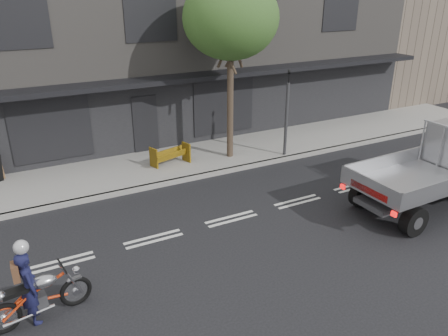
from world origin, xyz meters
TOP-DOWN VIEW (x-y plane):
  - ground at (0.00, 0.00)m, footprint 80.00×80.00m
  - sidewalk at (0.00, 4.70)m, footprint 32.00×3.20m
  - kerb at (0.00, 3.10)m, footprint 32.00×0.20m
  - building_main at (0.00, 11.30)m, footprint 26.00×10.00m
  - building_neighbour at (20.00, 11.30)m, footprint 14.00×10.00m
  - street_tree at (2.20, 4.20)m, footprint 3.40×3.40m
  - traffic_light_pole at (4.20, 3.35)m, footprint 0.12×0.12m
  - motorcycle at (-5.42, -1.83)m, footprint 2.11×0.61m
  - rider at (-5.57, -1.83)m, footprint 0.47×0.64m
  - construction_barrier at (-0.18, 4.26)m, footprint 1.49×0.94m

SIDE VIEW (x-z plane):
  - ground at x=0.00m, z-range 0.00..0.00m
  - sidewalk at x=0.00m, z-range 0.00..0.15m
  - kerb at x=0.00m, z-range 0.00..0.15m
  - construction_barrier at x=-0.18m, z-range 0.15..0.93m
  - motorcycle at x=-5.42m, z-range 0.02..1.10m
  - rider at x=-5.57m, z-range 0.00..1.62m
  - traffic_light_pole at x=4.20m, z-range -0.10..3.40m
  - building_main at x=0.00m, z-range 0.00..8.00m
  - building_neighbour at x=20.00m, z-range 0.00..10.00m
  - street_tree at x=2.20m, z-range 1.90..8.65m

